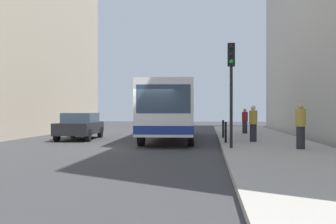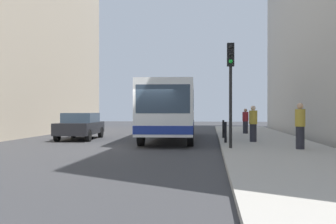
{
  "view_description": "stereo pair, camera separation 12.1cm",
  "coord_description": "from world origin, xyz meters",
  "px_view_note": "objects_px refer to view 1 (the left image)",
  "views": [
    {
      "loc": [
        2.66,
        -16.59,
        1.62
      ],
      "look_at": [
        0.64,
        2.77,
        1.54
      ],
      "focal_mm": 41.38,
      "sensor_mm": 36.0,
      "label": 1
    },
    {
      "loc": [
        2.78,
        -16.58,
        1.62
      ],
      "look_at": [
        0.64,
        2.77,
        1.54
      ],
      "focal_mm": 41.38,
      "sensor_mm": 36.0,
      "label": 2
    }
  ],
  "objects_px": {
    "bollard_mid": "(223,129)",
    "pedestrian_far_sidewalk": "(245,121)",
    "pedestrian_mid_sidewalk": "(253,124)",
    "car_beside_bus": "(80,125)",
    "bus": "(171,109)",
    "pedestrian_near_signal": "(301,126)",
    "traffic_light": "(231,75)",
    "bollard_near": "(226,132)"
  },
  "relations": [
    {
      "from": "bus",
      "to": "traffic_light",
      "type": "xyz_separation_m",
      "value": [
        2.97,
        -6.17,
        1.28
      ]
    },
    {
      "from": "car_beside_bus",
      "to": "traffic_light",
      "type": "distance_m",
      "value": 10.06
    },
    {
      "from": "pedestrian_mid_sidewalk",
      "to": "car_beside_bus",
      "type": "bearing_deg",
      "value": 150.48
    },
    {
      "from": "pedestrian_far_sidewalk",
      "to": "bollard_mid",
      "type": "bearing_deg",
      "value": -8.0
    },
    {
      "from": "traffic_light",
      "to": "pedestrian_far_sidewalk",
      "type": "relative_size",
      "value": 2.57
    },
    {
      "from": "traffic_light",
      "to": "bollard_near",
      "type": "xyz_separation_m",
      "value": [
        -0.1,
        2.5,
        -2.38
      ]
    },
    {
      "from": "bus",
      "to": "pedestrian_far_sidewalk",
      "type": "bearing_deg",
      "value": -143.11
    },
    {
      "from": "pedestrian_mid_sidewalk",
      "to": "bollard_near",
      "type": "bearing_deg",
      "value": -167.29
    },
    {
      "from": "pedestrian_far_sidewalk",
      "to": "pedestrian_near_signal",
      "type": "bearing_deg",
      "value": 19.01
    },
    {
      "from": "pedestrian_mid_sidewalk",
      "to": "bollard_mid",
      "type": "bearing_deg",
      "value": 103.81
    },
    {
      "from": "car_beside_bus",
      "to": "bollard_mid",
      "type": "bearing_deg",
      "value": 175.62
    },
    {
      "from": "pedestrian_mid_sidewalk",
      "to": "pedestrian_near_signal",
      "type": "bearing_deg",
      "value": -81.46
    },
    {
      "from": "car_beside_bus",
      "to": "pedestrian_near_signal",
      "type": "bearing_deg",
      "value": 147.38
    },
    {
      "from": "bus",
      "to": "pedestrian_far_sidewalk",
      "type": "xyz_separation_m",
      "value": [
        4.41,
        3.6,
        -0.79
      ]
    },
    {
      "from": "bus",
      "to": "car_beside_bus",
      "type": "relative_size",
      "value": 2.46
    },
    {
      "from": "bus",
      "to": "pedestrian_near_signal",
      "type": "distance_m",
      "value": 8.45
    },
    {
      "from": "car_beside_bus",
      "to": "bollard_mid",
      "type": "relative_size",
      "value": 4.75
    },
    {
      "from": "car_beside_bus",
      "to": "pedestrian_mid_sidewalk",
      "type": "distance_m",
      "value": 9.55
    },
    {
      "from": "bus",
      "to": "bollard_near",
      "type": "xyz_separation_m",
      "value": [
        2.87,
        -3.67,
        -1.1
      ]
    },
    {
      "from": "pedestrian_far_sidewalk",
      "to": "bus",
      "type": "bearing_deg",
      "value": -38.53
    },
    {
      "from": "traffic_light",
      "to": "pedestrian_near_signal",
      "type": "relative_size",
      "value": 2.34
    },
    {
      "from": "pedestrian_near_signal",
      "to": "pedestrian_mid_sidewalk",
      "type": "xyz_separation_m",
      "value": [
        -1.4,
        3.3,
        -0.03
      ]
    },
    {
      "from": "car_beside_bus",
      "to": "pedestrian_mid_sidewalk",
      "type": "xyz_separation_m",
      "value": [
        9.22,
        -2.49,
        0.21
      ]
    },
    {
      "from": "bollard_mid",
      "to": "pedestrian_near_signal",
      "type": "height_order",
      "value": "pedestrian_near_signal"
    },
    {
      "from": "bollard_near",
      "to": "pedestrian_far_sidewalk",
      "type": "relative_size",
      "value": 0.6
    },
    {
      "from": "pedestrian_mid_sidewalk",
      "to": "pedestrian_far_sidewalk",
      "type": "distance_m",
      "value": 6.6
    },
    {
      "from": "bollard_mid",
      "to": "pedestrian_near_signal",
      "type": "bearing_deg",
      "value": -64.75
    },
    {
      "from": "bollard_mid",
      "to": "pedestrian_mid_sidewalk",
      "type": "distance_m",
      "value": 2.79
    },
    {
      "from": "bus",
      "to": "pedestrian_mid_sidewalk",
      "type": "xyz_separation_m",
      "value": [
        4.18,
        -3.0,
        -0.73
      ]
    },
    {
      "from": "pedestrian_near_signal",
      "to": "pedestrian_mid_sidewalk",
      "type": "distance_m",
      "value": 3.59
    },
    {
      "from": "pedestrian_near_signal",
      "to": "traffic_light",
      "type": "bearing_deg",
      "value": -135.58
    },
    {
      "from": "bollard_mid",
      "to": "pedestrian_far_sidewalk",
      "type": "bearing_deg",
      "value": 69.76
    },
    {
      "from": "bus",
      "to": "bollard_near",
      "type": "relative_size",
      "value": 11.7
    },
    {
      "from": "car_beside_bus",
      "to": "pedestrian_near_signal",
      "type": "distance_m",
      "value": 12.1
    },
    {
      "from": "pedestrian_mid_sidewalk",
      "to": "pedestrian_far_sidewalk",
      "type": "bearing_deg",
      "value": 73.63
    },
    {
      "from": "bollard_mid",
      "to": "pedestrian_mid_sidewalk",
      "type": "xyz_separation_m",
      "value": [
        1.31,
        -2.44,
        0.37
      ]
    },
    {
      "from": "bollard_mid",
      "to": "pedestrian_far_sidewalk",
      "type": "xyz_separation_m",
      "value": [
        1.53,
        4.16,
        0.31
      ]
    },
    {
      "from": "bollard_near",
      "to": "bus",
      "type": "bearing_deg",
      "value": 128.09
    },
    {
      "from": "car_beside_bus",
      "to": "bollard_near",
      "type": "relative_size",
      "value": 4.75
    },
    {
      "from": "bus",
      "to": "traffic_light",
      "type": "bearing_deg",
      "value": 113.4
    },
    {
      "from": "bus",
      "to": "pedestrian_near_signal",
      "type": "relative_size",
      "value": 6.33
    },
    {
      "from": "car_beside_bus",
      "to": "pedestrian_mid_sidewalk",
      "type": "height_order",
      "value": "pedestrian_mid_sidewalk"
    }
  ]
}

